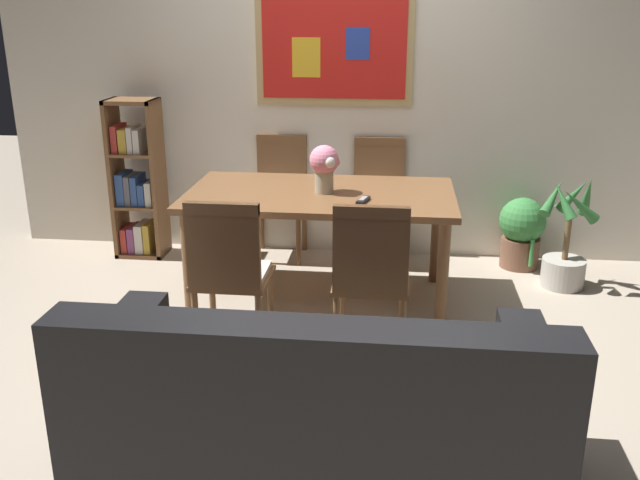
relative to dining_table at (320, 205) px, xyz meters
The scene contains 13 objects.
ground_plane 0.86m from the dining_table, 81.80° to the right, with size 12.00×12.00×0.00m, color tan.
wall_back_with_painting 1.21m from the dining_table, 85.46° to the left, with size 5.20×0.14×2.60m.
dining_table is the anchor object (origin of this frame).
dining_chair_near_left 0.94m from the dining_table, 114.53° to the right, with size 0.40×0.41×0.91m.
dining_chair_far_right 0.90m from the dining_table, 67.54° to the left, with size 0.40×0.41×0.91m.
dining_chair_near_right 0.91m from the dining_table, 66.63° to the right, with size 0.40×0.41×0.91m.
dining_chair_far_left 0.95m from the dining_table, 115.21° to the left, with size 0.40×0.41×0.91m.
leather_couch 1.91m from the dining_table, 84.25° to the right, with size 1.80×0.84×0.84m.
bookshelf 1.64m from the dining_table, 154.30° to the left, with size 0.36×0.28×1.19m.
potted_ivy 1.62m from the dining_table, 28.41° to the left, with size 0.33×0.33×0.56m.
potted_palm 1.71m from the dining_table, 13.70° to the left, with size 0.38×0.40×0.80m.
flower_vase 0.26m from the dining_table, 22.05° to the right, with size 0.19×0.19×0.30m.
tv_remote 0.36m from the dining_table, 35.66° to the right, with size 0.08×0.16×0.02m.
Camera 1 is at (0.39, -3.60, 1.84)m, focal length 38.87 mm.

